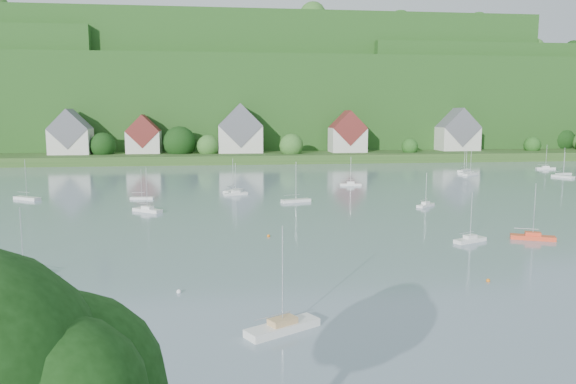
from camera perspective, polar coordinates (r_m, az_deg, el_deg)
The scene contains 16 objects.
far_shore_strip at distance 220.49m, azimuth -6.29°, elevation 3.84°, with size 600.00×60.00×3.00m, color #284D1D.
forested_ridge at distance 288.53m, azimuth -6.49°, elevation 9.07°, with size 620.00×181.22×69.89m.
village_building_0 at distance 213.41m, azimuth -21.26°, elevation 5.36°, with size 14.00×10.40×16.00m.
village_building_1 at distance 210.78m, azimuth -14.49°, elevation 5.42°, with size 12.00×9.36×14.00m.
village_building_2 at distance 208.17m, azimuth -4.89°, elevation 6.03°, with size 16.00×11.44×18.00m.
village_building_3 at distance 211.62m, azimuth 6.08°, elevation 5.82°, with size 13.00×10.40×15.50m.
village_building_4 at distance 229.80m, azimuth 16.90°, elevation 5.73°, with size 15.00×10.40×16.50m.
near_sailboat_1 at distance 66.27m, azimuth -25.28°, elevation -7.70°, with size 5.70×4.46×7.75m.
near_sailboat_2 at distance 46.51m, azimuth -0.56°, elevation -13.50°, with size 6.50×4.77×8.71m.
near_sailboat_3 at distance 80.85m, azimuth 18.06°, elevation -4.58°, with size 5.25×3.42×6.91m.
near_sailboat_5 at distance 85.50m, azimuth 23.66°, elevation -4.17°, with size 6.02×3.90×7.92m.
mooring_buoy_1 at distance 56.89m, azimuth -11.06°, elevation -10.06°, with size 0.47×0.47×0.47m, color white.
mooring_buoy_2 at distance 63.03m, azimuth 19.71°, elevation -8.59°, with size 0.42×0.42×0.42m, color orange.
mooring_buoy_3 at distance 80.20m, azimuth -2.00°, elevation -4.58°, with size 0.46×0.46×0.46m, color orange.
duck_pair at distance 46.12m, azimuth -19.18°, elevation -14.63°, with size 1.65×1.48×0.32m.
far_sailboat_cluster at distance 138.81m, azimuth 1.19°, elevation 0.95°, with size 194.17×68.89×8.53m.
Camera 1 is at (-3.23, -19.88, 17.55)m, focal length 34.91 mm.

